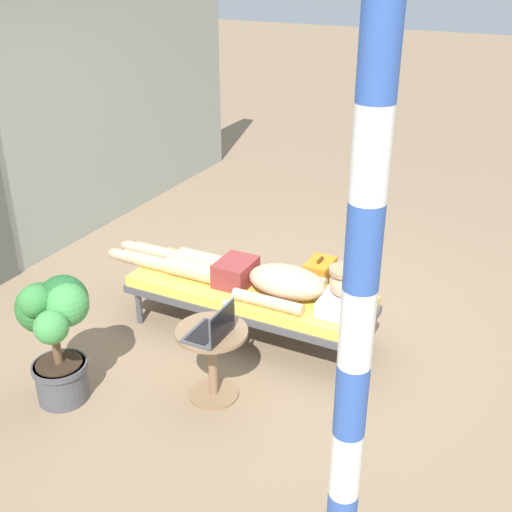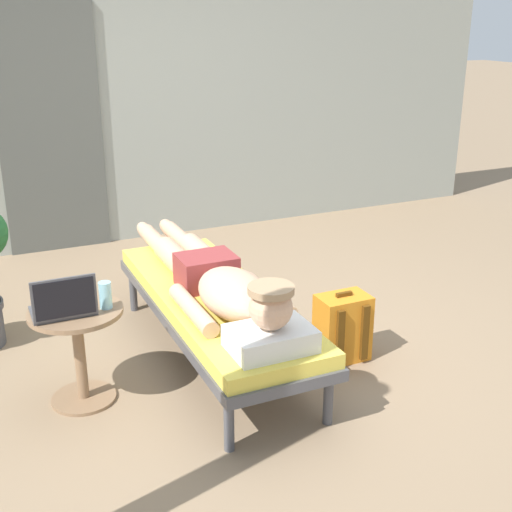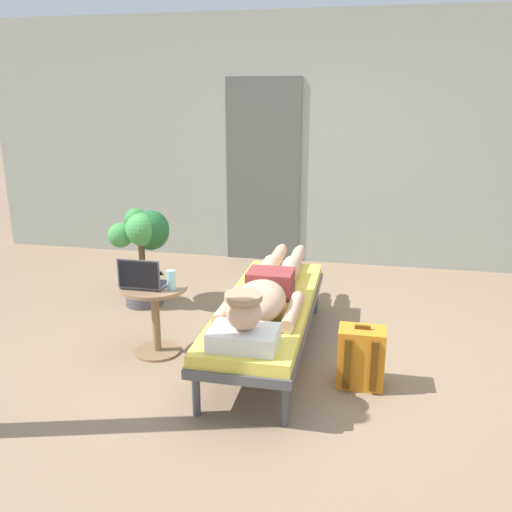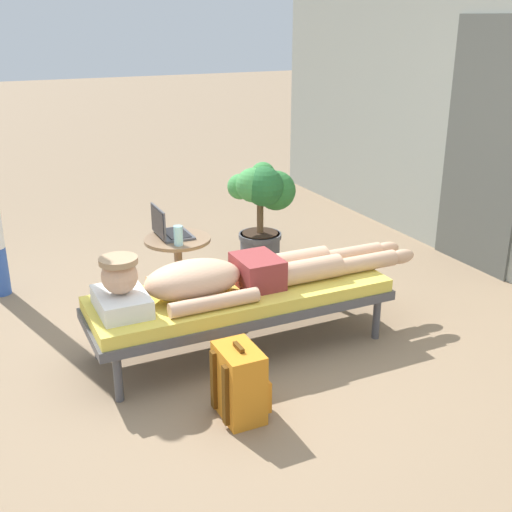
% 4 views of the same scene
% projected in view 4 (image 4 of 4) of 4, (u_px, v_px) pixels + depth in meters
% --- Properties ---
extents(ground_plane, '(40.00, 40.00, 0.00)m').
position_uv_depth(ground_plane, '(241.00, 361.00, 3.98)').
color(ground_plane, '#8C7256').
extents(house_door_panel, '(0.84, 0.03, 2.04)m').
position_uv_depth(house_door_panel, '(483.00, 148.00, 5.17)').
color(house_door_panel, '#545651').
rests_on(house_door_panel, ground).
extents(lounge_chair, '(0.63, 1.93, 0.42)m').
position_uv_depth(lounge_chair, '(241.00, 299.00, 4.02)').
color(lounge_chair, '#4C4C51').
rests_on(lounge_chair, ground).
extents(person_reclining, '(0.53, 2.17, 0.33)m').
position_uv_depth(person_reclining, '(228.00, 276.00, 3.93)').
color(person_reclining, white).
rests_on(person_reclining, lounge_chair).
extents(side_table, '(0.48, 0.48, 0.52)m').
position_uv_depth(side_table, '(178.00, 260.00, 4.64)').
color(side_table, '#8C6B4C').
rests_on(side_table, ground).
extents(laptop, '(0.31, 0.24, 0.23)m').
position_uv_depth(laptop, '(168.00, 229.00, 4.59)').
color(laptop, '#4C4C51').
rests_on(laptop, side_table).
extents(drink_glass, '(0.06, 0.06, 0.14)m').
position_uv_depth(drink_glass, '(178.00, 236.00, 4.41)').
color(drink_glass, '#99D8E5').
rests_on(drink_glass, side_table).
extents(backpack, '(0.30, 0.26, 0.42)m').
position_uv_depth(backpack, '(240.00, 383.00, 3.37)').
color(backpack, orange).
rests_on(backpack, ground).
extents(potted_plant, '(0.51, 0.53, 0.88)m').
position_uv_depth(potted_plant, '(263.00, 202.00, 5.31)').
color(potted_plant, '#4C4C51').
rests_on(potted_plant, ground).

